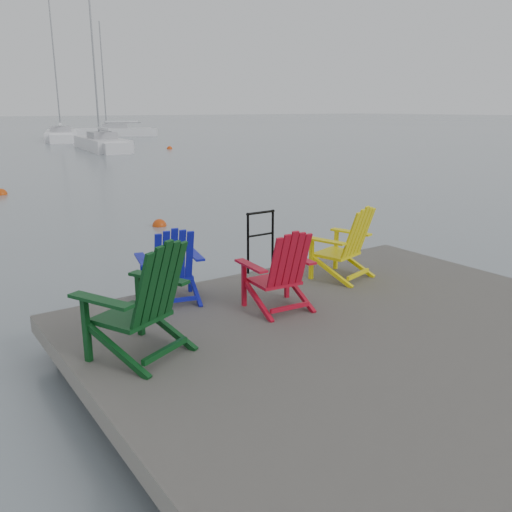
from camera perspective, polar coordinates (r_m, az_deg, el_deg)
ground at (r=6.35m, az=11.56°, el=-11.59°), size 400.00×400.00×0.00m
dock at (r=6.20m, az=11.73°, el=-8.72°), size 6.00×5.00×1.40m
handrail at (r=7.91m, az=0.48°, el=2.19°), size 0.48×0.04×0.90m
chair_green at (r=5.27m, az=-11.91°, el=-4.44°), size 1.14×1.09×1.16m
chair_blue at (r=6.71m, az=-8.93°, el=-0.89°), size 0.89×0.84×0.97m
chair_red at (r=6.39m, az=2.57°, el=-1.45°), size 0.83×0.78×0.99m
chair_yellow at (r=7.67m, az=9.36°, el=1.41°), size 0.96×0.91×1.03m
sailboat_near at (r=40.15m, az=-15.96°, el=11.23°), size 3.29×8.87×11.93m
sailboat_mid at (r=53.21m, az=-19.81°, el=11.80°), size 5.08×10.16×13.39m
sailboat_far at (r=58.71m, az=-14.97°, el=12.42°), size 8.35×4.68×11.24m
buoy_a at (r=13.69m, az=-10.13°, el=3.13°), size 0.35×0.35×0.35m
buoy_b at (r=20.35m, az=-25.25°, el=5.87°), size 0.41×0.41×0.41m
buoy_c at (r=39.85m, az=-9.09°, el=11.08°), size 0.39×0.39×0.39m
buoy_d at (r=46.75m, az=-14.77°, el=11.38°), size 0.32×0.32×0.32m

